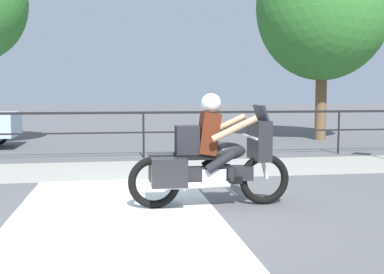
% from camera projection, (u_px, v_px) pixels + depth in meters
% --- Properties ---
extents(ground_plane, '(120.00, 120.00, 0.00)m').
position_uv_depth(ground_plane, '(165.00, 207.00, 6.75)').
color(ground_plane, '#565659').
extents(sidewalk_band, '(44.00, 2.40, 0.01)m').
position_uv_depth(sidewalk_band, '(149.00, 169.00, 10.10)').
color(sidewalk_band, '#99968E').
rests_on(sidewalk_band, ground).
extents(crosswalk_band, '(2.71, 6.00, 0.01)m').
position_uv_depth(crosswalk_band, '(116.00, 212.00, 6.45)').
color(crosswalk_band, silver).
rests_on(crosswalk_band, ground).
extents(fence_railing, '(36.00, 0.05, 1.15)m').
position_uv_depth(fence_railing, '(143.00, 121.00, 11.77)').
color(fence_railing, black).
rests_on(fence_railing, ground).
extents(motorcycle, '(2.31, 0.76, 1.60)m').
position_uv_depth(motorcycle, '(209.00, 157.00, 6.75)').
color(motorcycle, black).
rests_on(motorcycle, ground).
extents(tree_behind_sign, '(4.45, 4.45, 6.91)m').
position_uv_depth(tree_behind_sign, '(323.00, 7.00, 15.99)').
color(tree_behind_sign, brown).
rests_on(tree_behind_sign, ground).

